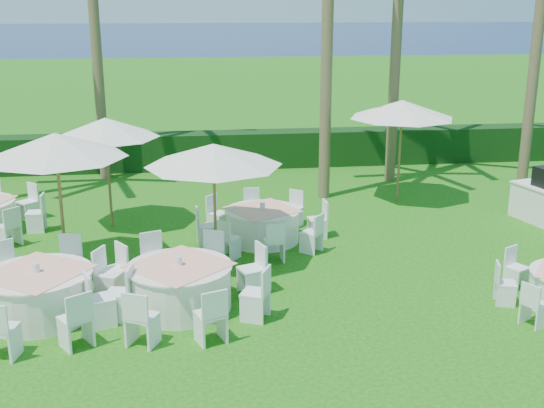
# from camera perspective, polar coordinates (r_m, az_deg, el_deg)

# --- Properties ---
(ground) EXTENTS (120.00, 120.00, 0.00)m
(ground) POSITION_cam_1_polar(r_m,az_deg,el_deg) (12.08, -1.38, -10.20)
(ground) COLOR #18540E
(ground) RESTS_ON ground
(hedge) EXTENTS (34.00, 1.00, 1.20)m
(hedge) POSITION_cam_1_polar(r_m,az_deg,el_deg) (23.26, -4.43, 4.53)
(hedge) COLOR black
(hedge) RESTS_ON ground
(ocean) EXTENTS (260.00, 260.00, 0.00)m
(ocean) POSITION_cam_1_polar(r_m,az_deg,el_deg) (112.87, -6.85, 13.72)
(ocean) COLOR #07124F
(ocean) RESTS_ON ground
(banquet_table_a) EXTENTS (3.43, 3.43, 1.03)m
(banquet_table_a) POSITION_cam_1_polar(r_m,az_deg,el_deg) (12.94, -18.94, -7.06)
(banquet_table_a) COLOR white
(banquet_table_a) RESTS_ON ground
(banquet_table_b) EXTENTS (3.32, 3.32, 1.02)m
(banquet_table_b) POSITION_cam_1_polar(r_m,az_deg,el_deg) (12.68, -7.71, -6.77)
(banquet_table_b) COLOR white
(banquet_table_b) RESTS_ON ground
(banquet_table_e) EXTENTS (3.11, 3.11, 0.94)m
(banquet_table_e) POSITION_cam_1_polar(r_m,az_deg,el_deg) (16.03, -0.80, -1.71)
(banquet_table_e) COLOR white
(banquet_table_e) RESTS_ON ground
(umbrella_a) EXTENTS (2.89, 2.89, 2.92)m
(umbrella_a) POSITION_cam_1_polar(r_m,az_deg,el_deg) (14.41, -17.66, 4.69)
(umbrella_a) COLOR brown
(umbrella_a) RESTS_ON ground
(umbrella_b) EXTENTS (2.86, 2.86, 2.65)m
(umbrella_b) POSITION_cam_1_polar(r_m,az_deg,el_deg) (14.06, -4.92, 4.12)
(umbrella_b) COLOR brown
(umbrella_b) RESTS_ON ground
(umbrella_c) EXTENTS (2.61, 2.61, 2.76)m
(umbrella_c) POSITION_cam_1_polar(r_m,az_deg,el_deg) (17.02, -13.76, 6.22)
(umbrella_c) COLOR brown
(umbrella_c) RESTS_ON ground
(umbrella_d) EXTENTS (2.91, 2.91, 2.86)m
(umbrella_d) POSITION_cam_1_polar(r_m,az_deg,el_deg) (19.19, 10.82, 7.79)
(umbrella_d) COLOR brown
(umbrella_d) RESTS_ON ground
(palm_b) EXTENTS (4.39, 4.18, 9.63)m
(palm_b) POSITION_cam_1_polar(r_m,az_deg,el_deg) (21.90, -14.72, 15.65)
(palm_b) COLOR brown
(palm_b) RESTS_ON ground
(palm_d) EXTENTS (4.24, 4.37, 8.68)m
(palm_d) POSITION_cam_1_polar(r_m,az_deg,el_deg) (21.26, 10.43, 14.58)
(palm_d) COLOR brown
(palm_d) RESTS_ON ground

